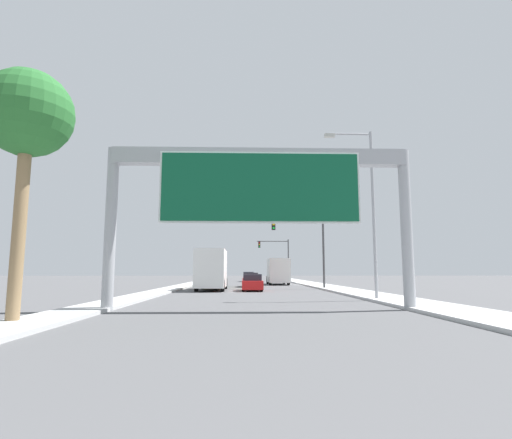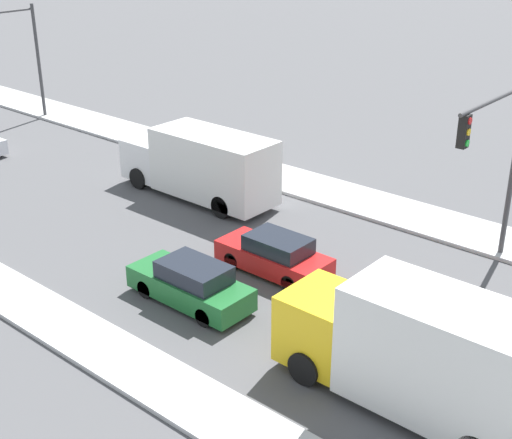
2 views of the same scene
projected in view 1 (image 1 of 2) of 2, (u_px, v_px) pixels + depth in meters
sidewalk_right at (301, 282)px, 58.76m from camera, size 3.00×120.00×0.15m
median_strip_left at (199, 282)px, 58.33m from camera, size 2.00×120.00×0.15m
sign_gantry at (260, 185)px, 17.45m from camera, size 13.39×0.73×7.05m
car_far_left at (252, 283)px, 33.90m from camera, size 1.72×4.72×1.41m
car_near_center at (248, 277)px, 63.49m from camera, size 1.83×4.43×1.54m
car_near_left at (251, 280)px, 42.47m from camera, size 1.71×4.34×1.49m
car_mid_right at (218, 280)px, 43.13m from camera, size 1.73×4.53×1.53m
truck_box_primary at (278, 271)px, 49.75m from camera, size 2.46×8.08×3.17m
truck_box_secondary at (212, 270)px, 34.77m from camera, size 2.42×7.67×3.47m
traffic_light_near_intersection at (307, 239)px, 37.47m from camera, size 5.20×0.32×6.90m
traffic_light_mid_block at (279, 253)px, 67.22m from camera, size 5.43×0.32×6.97m
palm_tree_foreground at (28, 118)px, 13.15m from camera, size 2.89×2.89×8.29m
street_lamp_right at (368, 200)px, 23.32m from camera, size 2.86×0.28×9.93m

